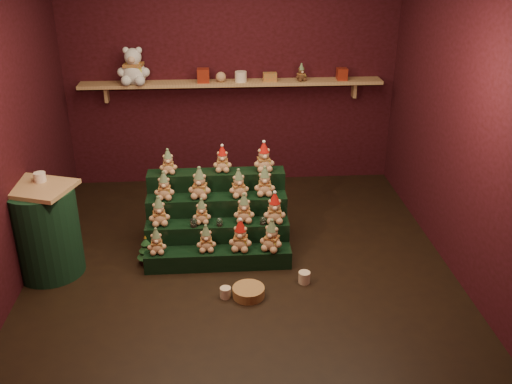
{
  "coord_description": "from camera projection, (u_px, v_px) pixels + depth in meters",
  "views": [
    {
      "loc": [
        -0.18,
        -4.83,
        2.97
      ],
      "look_at": [
        0.17,
        0.25,
        0.61
      ],
      "focal_mm": 40.0,
      "sensor_mm": 36.0,
      "label": 1
    }
  ],
  "objects": [
    {
      "name": "gift_tin_cream",
      "position": [
        241.0,
        77.0,
        6.74
      ],
      "size": [
        0.14,
        0.14,
        0.12
      ],
      "primitive_type": "cylinder",
      "color": "beige",
      "rests_on": "back_shelf"
    },
    {
      "name": "teddy_0",
      "position": [
        156.0,
        241.0,
        5.35
      ],
      "size": [
        0.19,
        0.17,
        0.25
      ],
      "primitive_type": null,
      "rotation": [
        0.0,
        0.0,
        0.08
      ],
      "color": "tan",
      "rests_on": "riser_tier_front"
    },
    {
      "name": "white_bear",
      "position": [
        133.0,
        61.0,
        6.56
      ],
      "size": [
        0.4,
        0.37,
        0.53
      ],
      "primitive_type": null,
      "rotation": [
        0.0,
        0.0,
        -0.07
      ],
      "color": "silver",
      "rests_on": "back_shelf"
    },
    {
      "name": "teddy_2",
      "position": [
        240.0,
        235.0,
        5.39
      ],
      "size": [
        0.25,
        0.23,
        0.31
      ],
      "primitive_type": null,
      "rotation": [
        0.0,
        0.0,
        -0.19
      ],
      "color": "tan",
      "rests_on": "riser_tier_front"
    },
    {
      "name": "riser_tier_midfront",
      "position": [
        218.0,
        239.0,
        5.64
      ],
      "size": [
        1.4,
        0.22,
        0.36
      ],
      "primitive_type": "cube",
      "color": "black",
      "rests_on": "ground"
    },
    {
      "name": "snow_globe_a",
      "position": [
        194.0,
        222.0,
        5.47
      ],
      "size": [
        0.07,
        0.07,
        0.09
      ],
      "color": "black",
      "rests_on": "riser_tier_midfront"
    },
    {
      "name": "back_shelf",
      "position": [
        232.0,
        83.0,
        6.79
      ],
      "size": [
        3.6,
        0.26,
        0.24
      ],
      "color": "tan",
      "rests_on": "ground"
    },
    {
      "name": "right_wall",
      "position": [
        464.0,
        119.0,
        5.18
      ],
      "size": [
        0.1,
        4.0,
        2.8
      ],
      "primitive_type": "cube",
      "color": "black",
      "rests_on": "ground"
    },
    {
      "name": "table_ornament",
      "position": [
        40.0,
        177.0,
        5.13
      ],
      "size": [
        0.11,
        0.11,
        0.09
      ],
      "primitive_type": "cylinder",
      "color": "beige",
      "rests_on": "side_table"
    },
    {
      "name": "mug_right",
      "position": [
        304.0,
        277.0,
        5.24
      ],
      "size": [
        0.11,
        0.11,
        0.11
      ],
      "primitive_type": "cylinder",
      "color": "beige",
      "rests_on": "ground"
    },
    {
      "name": "brown_bear",
      "position": [
        301.0,
        72.0,
        6.76
      ],
      "size": [
        0.17,
        0.16,
        0.2
      ],
      "primitive_type": null,
      "rotation": [
        0.0,
        0.0,
        0.3
      ],
      "color": "#472C17",
      "rests_on": "back_shelf"
    },
    {
      "name": "mug_left",
      "position": [
        225.0,
        293.0,
        5.03
      ],
      "size": [
        0.1,
        0.1,
        0.1
      ],
      "primitive_type": "cylinder",
      "color": "beige",
      "rests_on": "ground"
    },
    {
      "name": "teddy_9",
      "position": [
        200.0,
        183.0,
        5.61
      ],
      "size": [
        0.26,
        0.24,
        0.31
      ],
      "primitive_type": null,
      "rotation": [
        0.0,
        0.0,
        -0.19
      ],
      "color": "tan",
      "rests_on": "riser_tier_midback"
    },
    {
      "name": "teddy_1",
      "position": [
        206.0,
        238.0,
        5.39
      ],
      "size": [
        0.19,
        0.17,
        0.26
      ],
      "primitive_type": null,
      "rotation": [
        0.0,
        0.0,
        0.04
      ],
      "color": "tan",
      "rests_on": "riser_tier_front"
    },
    {
      "name": "teddy_11",
      "position": [
        265.0,
        181.0,
        5.67
      ],
      "size": [
        0.22,
        0.2,
        0.29
      ],
      "primitive_type": null,
      "rotation": [
        0.0,
        0.0,
        -0.07
      ],
      "color": "tan",
      "rests_on": "riser_tier_midback"
    },
    {
      "name": "gift_tin_red_a",
      "position": [
        203.0,
        76.0,
        6.7
      ],
      "size": [
        0.14,
        0.14,
        0.16
      ],
      "primitive_type": "cube",
      "color": "maroon",
      "rests_on": "back_shelf"
    },
    {
      "name": "shelf_plush_ball",
      "position": [
        221.0,
        77.0,
        6.72
      ],
      "size": [
        0.12,
        0.12,
        0.12
      ],
      "primitive_type": "sphere",
      "color": "tan",
      "rests_on": "back_shelf"
    },
    {
      "name": "teddy_8",
      "position": [
        164.0,
        186.0,
        5.59
      ],
      "size": [
        0.2,
        0.18,
        0.28
      ],
      "primitive_type": null,
      "rotation": [
        0.0,
        0.0,
        -0.02
      ],
      "color": "tan",
      "rests_on": "riser_tier_midback"
    },
    {
      "name": "teddy_14",
      "position": [
        264.0,
        157.0,
        5.78
      ],
      "size": [
        0.24,
        0.22,
        0.3
      ],
      "primitive_type": null,
      "rotation": [
        0.0,
        0.0,
        0.14
      ],
      "color": "tan",
      "rests_on": "riser_tier_back"
    },
    {
      "name": "riser_tier_midback",
      "position": [
        217.0,
        220.0,
        5.8
      ],
      "size": [
        1.4,
        0.22,
        0.54
      ],
      "primitive_type": "cube",
      "color": "black",
      "rests_on": "ground"
    },
    {
      "name": "scarf_gift_box",
      "position": [
        270.0,
        77.0,
        6.76
      ],
      "size": [
        0.16,
        0.1,
        0.1
      ],
      "primitive_type": "cube",
      "color": "#D1501D",
      "rests_on": "back_shelf"
    },
    {
      "name": "snow_globe_c",
      "position": [
        263.0,
        221.0,
        5.52
      ],
      "size": [
        0.06,
        0.06,
        0.08
      ],
      "color": "black",
      "rests_on": "riser_tier_midfront"
    },
    {
      "name": "riser_tier_front",
      "position": [
        218.0,
        258.0,
        5.48
      ],
      "size": [
        1.4,
        0.22,
        0.18
      ],
      "primitive_type": "cube",
      "color": "black",
      "rests_on": "ground"
    },
    {
      "name": "riser_tier_back",
      "position": [
        217.0,
        203.0,
        5.96
      ],
      "size": [
        1.4,
        0.22,
        0.72
      ],
      "primitive_type": "cube",
      "color": "black",
      "rests_on": "ground"
    },
    {
      "name": "mini_christmas_tree",
      "position": [
        146.0,
        250.0,
        5.49
      ],
      "size": [
        0.19,
        0.19,
        0.32
      ],
      "rotation": [
        0.0,
        0.0,
        -0.33
      ],
      "color": "#4C261B",
      "rests_on": "ground"
    },
    {
      "name": "teddy_4",
      "position": [
        159.0,
        211.0,
        5.48
      ],
      "size": [
        0.23,
        0.21,
        0.29
      ],
      "primitive_type": null,
      "rotation": [
        0.0,
        0.0,
        0.15
      ],
      "color": "tan",
      "rests_on": "riser_tier_midfront"
    },
    {
      "name": "teddy_3",
      "position": [
        272.0,
        235.0,
        5.39
      ],
      "size": [
        0.29,
        0.28,
        0.31
      ],
      "primitive_type": null,
      "rotation": [
        0.0,
        0.0,
        -0.48
      ],
      "color": "tan",
      "rests_on": "riser_tier_front"
    },
    {
      "name": "left_wall",
      "position": [
        1.0,
        129.0,
        4.92
      ],
      "size": [
        0.1,
        4.0,
        2.8
      ],
      "primitive_type": "cube",
      "color": "black",
      "rests_on": "ground"
    },
    {
      "name": "side_table",
      "position": [
        45.0,
        230.0,
        5.25
      ],
      "size": [
        0.71,
        0.65,
        0.89
      ],
      "rotation": [
        0.0,
        0.0,
        -0.33
      ],
      "color": "tan",
      "rests_on": "ground"
    },
    {
      "name": "back_wall",
      "position": [
        231.0,
        71.0,
        6.9
      ],
      "size": [
        4.0,
        0.1,
        2.8
      ],
      "primitive_type": "cube",
      "color": "black",
      "rests_on": "ground"
    },
    {
      "name": "teddy_10",
      "position": [
        239.0,
        183.0,
        5.64
      ],
      "size": [
        0.23,
        0.22,
        0.28
      ],
      "primitive_type": null,
      "rotation": [
        0.0,
        0.0,
        0.21
      ],
      "color": "tan",
      "rests_on": "riser_tier_midback"
    },
    {
      "name": "wicker_basket",
      "position": [
        249.0,
        292.0,
        5.05
      ],
      "size": [
        0.34,
        0.34,
        0.09
      ],
      "primitive_type": "cylinder",
      "rotation": [
        0.0,
        0.0,
        -0.2
      ],
      "color": "#AD8645",
      "rests_on": "ground"
    },
    {
      "name": "front_wall",
      "position": [
        254.0,
        237.0,
        3.19
      ],
      "size": [
        4.0,
        0.1,
        2.8
      ],
      "primitive_type": "cube",
      "color": "black",
      "rests_on": "ground"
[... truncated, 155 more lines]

